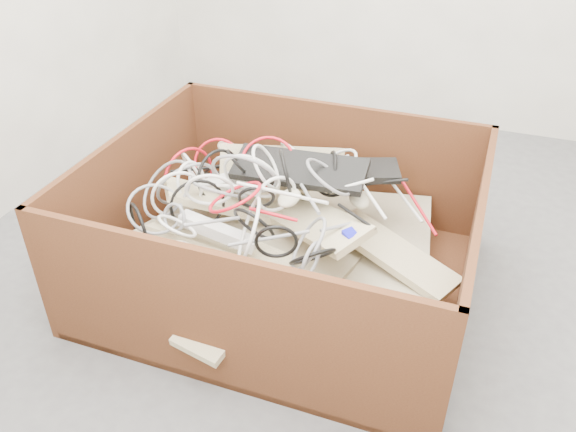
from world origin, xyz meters
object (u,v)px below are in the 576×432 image
(power_strip_right, at_px, (218,231))
(power_strip_left, at_px, (240,178))
(vga_plug, at_px, (350,234))
(cardboard_box, at_px, (281,255))

(power_strip_right, bearing_deg, power_strip_left, 99.48)
(vga_plug, bearing_deg, power_strip_right, -128.12)
(power_strip_left, bearing_deg, vga_plug, -49.86)
(cardboard_box, relative_size, vga_plug, 29.47)
(cardboard_box, relative_size, power_strip_right, 4.65)
(power_strip_left, xyz_separation_m, power_strip_right, (0.04, -0.28, -0.05))
(power_strip_left, relative_size, vga_plug, 7.01)
(power_strip_right, bearing_deg, cardboard_box, 50.04)
(cardboard_box, height_order, power_strip_left, cardboard_box)
(vga_plug, bearing_deg, cardboard_box, -158.32)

